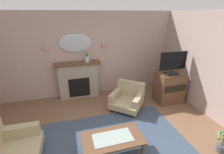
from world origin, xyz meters
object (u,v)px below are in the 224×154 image
object	(u,v)px
coffee_table	(113,140)
fireplace	(79,80)
wall_sconce_right	(104,44)
mantel_vase_centre	(87,57)
armchair_beside_couch	(128,98)
tv_flatscreen	(173,62)
wall_sconce_left	(45,47)
wall_mirror	(75,43)
potted_plant_small_fern	(223,141)
tv_cabinet	(169,87)

from	to	relation	value
coffee_table	fireplace	bearing A→B (deg)	98.38
fireplace	wall_sconce_right	world-z (taller)	wall_sconce_right
coffee_table	mantel_vase_centre	bearing A→B (deg)	91.76
armchair_beside_couch	tv_flatscreen	bearing A→B (deg)	-0.78
armchair_beside_couch	tv_flatscreen	world-z (taller)	tv_flatscreen
fireplace	tv_flatscreen	xyz separation A→B (m)	(2.60, -1.05, 0.68)
mantel_vase_centre	tv_flatscreen	world-z (taller)	tv_flatscreen
wall_sconce_left	tv_flatscreen	bearing A→B (deg)	-18.23
wall_mirror	wall_sconce_left	bearing A→B (deg)	-176.63
wall_mirror	potted_plant_small_fern	world-z (taller)	wall_mirror
wall_mirror	coffee_table	distance (m)	3.04
fireplace	tv_cabinet	xyz separation A→B (m)	(2.60, -1.02, -0.12)
fireplace	potted_plant_small_fern	xyz separation A→B (m)	(2.46, -3.04, -0.33)
fireplace	armchair_beside_couch	bearing A→B (deg)	-38.90
wall_sconce_left	armchair_beside_couch	distance (m)	2.76
wall_mirror	wall_sconce_left	world-z (taller)	wall_mirror
wall_sconce_left	potted_plant_small_fern	bearing A→B (deg)	-43.43
fireplace	armchair_beside_couch	size ratio (longest dim) A/B	1.19
wall_sconce_left	wall_sconce_right	world-z (taller)	same
wall_sconce_right	tv_cabinet	xyz separation A→B (m)	(1.75, -1.12, -1.21)
wall_sconce_right	potted_plant_small_fern	bearing A→B (deg)	-62.84
wall_sconce_left	coffee_table	world-z (taller)	wall_sconce_left
fireplace	wall_mirror	size ratio (longest dim) A/B	1.42
mantel_vase_centre	wall_mirror	distance (m)	0.53
armchair_beside_couch	wall_mirror	bearing A→B (deg)	137.44
tv_cabinet	potted_plant_small_fern	distance (m)	2.03
tv_cabinet	potted_plant_small_fern	size ratio (longest dim) A/B	1.79
fireplace	mantel_vase_centre	world-z (taller)	mantel_vase_centre
fireplace	wall_mirror	world-z (taller)	wall_mirror
mantel_vase_centre	tv_flatscreen	xyz separation A→B (m)	(2.30, -1.02, -0.06)
tv_cabinet	wall_mirror	bearing A→B (deg)	155.87
mantel_vase_centre	wall_sconce_left	xyz separation A→B (m)	(-1.15, 0.12, 0.35)
wall_sconce_right	armchair_beside_couch	size ratio (longest dim) A/B	0.12
mantel_vase_centre	tv_cabinet	world-z (taller)	mantel_vase_centre
wall_mirror	tv_flatscreen	distance (m)	2.90
mantel_vase_centre	potted_plant_small_fern	bearing A→B (deg)	-54.39
wall_sconce_left	tv_flatscreen	world-z (taller)	wall_sconce_left
wall_sconce_left	tv_flatscreen	xyz separation A→B (m)	(3.45, -1.14, -0.41)
mantel_vase_centre	wall_mirror	bearing A→B (deg)	150.46
wall_sconce_left	mantel_vase_centre	bearing A→B (deg)	-5.96
mantel_vase_centre	coffee_table	xyz separation A→B (m)	(0.08, -2.54, -0.92)
armchair_beside_couch	coffee_table	bearing A→B (deg)	-120.17
armchair_beside_couch	tv_cabinet	world-z (taller)	tv_cabinet
mantel_vase_centre	potted_plant_small_fern	world-z (taller)	mantel_vase_centre
wall_sconce_right	coffee_table	bearing A→B (deg)	-100.06
fireplace	mantel_vase_centre	size ratio (longest dim) A/B	4.09
potted_plant_small_fern	tv_cabinet	bearing A→B (deg)	85.77
armchair_beside_couch	tv_cabinet	distance (m)	1.34
fireplace	tv_flatscreen	size ratio (longest dim) A/B	1.62
mantel_vase_centre	wall_sconce_right	bearing A→B (deg)	12.31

